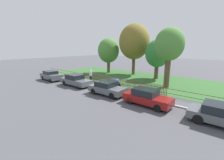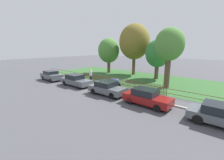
{
  "view_description": "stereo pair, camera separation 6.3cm",
  "coord_description": "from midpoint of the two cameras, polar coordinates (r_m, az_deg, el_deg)",
  "views": [
    {
      "loc": [
        11.92,
        -12.58,
        4.95
      ],
      "look_at": [
        0.64,
        0.87,
        1.1
      ],
      "focal_mm": 24.0,
      "sensor_mm": 36.0,
      "label": 1
    },
    {
      "loc": [
        11.97,
        -12.54,
        4.95
      ],
      "look_at": [
        0.64,
        0.87,
        1.1
      ],
      "focal_mm": 24.0,
      "sensor_mm": 36.0,
      "label": 2
    }
  ],
  "objects": [
    {
      "name": "park_fence",
      "position": [
        19.72,
        1.51,
        -0.55
      ],
      "size": [
        33.44,
        0.05,
        1.08
      ],
      "color": "brown",
      "rests_on": "ground"
    },
    {
      "name": "ground_plane",
      "position": [
        18.03,
        -3.45,
        -3.59
      ],
      "size": [
        120.0,
        120.0,
        0.0
      ],
      "primitive_type": "plane",
      "color": "#4C4C51"
    },
    {
      "name": "kerb_stone",
      "position": [
        18.08,
        -3.24,
        -3.34
      ],
      "size": [
        33.44,
        0.2,
        0.12
      ],
      "primitive_type": "cube",
      "color": "#B2ADA3",
      "rests_on": "ground"
    },
    {
      "name": "tree_nearest_kerb",
      "position": [
        29.54,
        -1.41,
        11.08
      ],
      "size": [
        4.1,
        4.1,
        6.68
      ],
      "color": "brown",
      "rests_on": "ground"
    },
    {
      "name": "pedestrian_near_fence",
      "position": [
        22.08,
        -8.26,
        2.01
      ],
      "size": [
        0.44,
        0.44,
        1.82
      ],
      "rotation": [
        0.0,
        0.0,
        1.79
      ],
      "color": "black",
      "rests_on": "ground"
    },
    {
      "name": "parked_car_red_compact",
      "position": [
        13.39,
        12.96,
        -6.34
      ],
      "size": [
        4.17,
        1.7,
        1.45
      ],
      "rotation": [
        0.0,
        0.0,
        -0.01
      ],
      "color": "maroon",
      "rests_on": "ground"
    },
    {
      "name": "parked_car_navy_estate",
      "position": [
        15.89,
        -2.04,
        -3.04
      ],
      "size": [
        4.12,
        1.96,
        1.43
      ],
      "rotation": [
        0.0,
        0.0,
        0.04
      ],
      "color": "#51565B",
      "rests_on": "ground"
    },
    {
      "name": "covered_motorcycle",
      "position": [
        18.98,
        0.95,
        -0.68
      ],
      "size": [
        1.9,
        0.85,
        1.09
      ],
      "rotation": [
        0.0,
        0.0,
        0.01
      ],
      "color": "black",
      "rests_on": "ground"
    },
    {
      "name": "tree_mid_park",
      "position": [
        24.68,
        16.85,
        9.58
      ],
      "size": [
        3.75,
        3.75,
        6.18
      ],
      "color": "brown",
      "rests_on": "ground"
    },
    {
      "name": "parked_car_white_van",
      "position": [
        12.14,
        36.19,
        -10.59
      ],
      "size": [
        4.0,
        1.92,
        1.38
      ],
      "rotation": [
        0.0,
        0.0,
        0.01
      ],
      "color": "#51565B",
      "rests_on": "ground"
    },
    {
      "name": "parked_car_black_saloon",
      "position": [
        20.08,
        -13.82,
        -0.06
      ],
      "size": [
        4.57,
        1.81,
        1.49
      ],
      "rotation": [
        0.0,
        0.0,
        0.02
      ],
      "color": "#51565B",
      "rests_on": "ground"
    },
    {
      "name": "grass_strip",
      "position": [
        24.5,
        9.91,
        0.54
      ],
      "size": [
        33.44,
        11.53,
        0.01
      ],
      "primitive_type": "cube",
      "color": "#33602D",
      "rests_on": "ground"
    },
    {
      "name": "tree_behind_motorcycle",
      "position": [
        27.82,
        8.39,
        14.16
      ],
      "size": [
        5.43,
        5.43,
        9.03
      ],
      "color": "brown",
      "rests_on": "ground"
    },
    {
      "name": "parked_car_silver_hatchback",
      "position": [
        24.72,
        -22.2,
        1.61
      ],
      "size": [
        4.17,
        1.9,
        1.43
      ],
      "rotation": [
        0.0,
        0.0,
        -0.04
      ],
      "color": "#51565B",
      "rests_on": "ground"
    },
    {
      "name": "tree_far_left",
      "position": [
        19.53,
        20.88,
        12.23
      ],
      "size": [
        3.43,
        3.43,
        7.27
      ],
      "color": "brown",
      "rests_on": "ground"
    }
  ]
}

